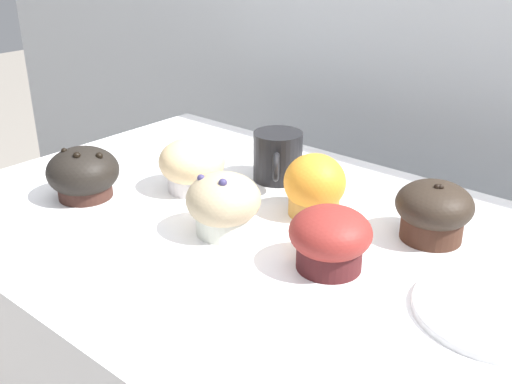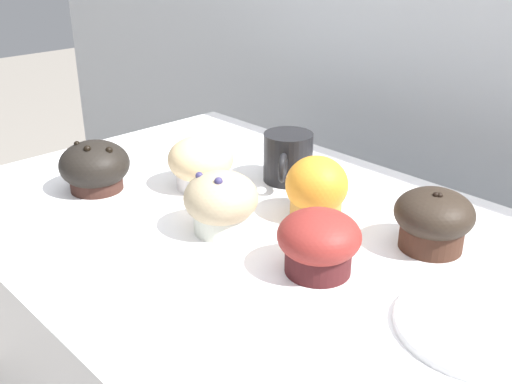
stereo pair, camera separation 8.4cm
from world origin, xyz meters
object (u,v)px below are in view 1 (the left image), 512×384
Objects in this scene: muffin_front_center at (330,238)px; muffin_back_right at (315,187)px; muffin_back_center at (224,204)px; muffin_front_right at (83,174)px; muffin_front_left at (192,165)px; coffee_cup at (278,155)px; muffin_back_left at (434,210)px; serving_plate at (495,310)px.

muffin_back_right reaches higher than muffin_front_center.
muffin_back_right reaches higher than muffin_back_center.
muffin_front_center is 1.11× the size of muffin_back_right.
muffin_back_right is 0.83× the size of muffin_front_right.
muffin_front_right is at bearing -170.27° from muffin_front_center.
muffin_front_left is 1.03× the size of muffin_back_center.
coffee_cup is (-0.06, 0.20, -0.00)m from muffin_back_center.
muffin_back_left is (0.06, 0.15, 0.00)m from muffin_front_center.
muffin_front_left is (-0.36, -0.09, -0.00)m from muffin_back_left.
muffin_back_center is 0.94× the size of coffee_cup.
muffin_back_left is at bearing 14.39° from muffin_front_left.
muffin_back_right is at bearing -166.18° from muffin_back_left.
muffin_back_left is 0.57× the size of serving_plate.
muffin_front_center is 0.93× the size of coffee_cup.
coffee_cup is (-0.12, 0.07, -0.00)m from muffin_back_right.
muffin_back_right is 0.31m from serving_plate.
muffin_front_center is 0.20m from serving_plate.
muffin_front_left is 0.96× the size of coffee_cup.
muffin_back_right is at bearing 64.86° from muffin_back_center.
muffin_back_center is (-0.23, -0.17, 0.00)m from muffin_back_left.
muffin_back_right reaches higher than muffin_front_left.
serving_plate is (0.13, -0.12, -0.04)m from muffin_back_left.
muffin_front_left is at bearing 168.96° from muffin_front_center.
muffin_back_left reaches higher than muffin_front_right.
muffin_front_center is 0.16m from muffin_back_left.
muffin_back_left is at bearing 25.24° from muffin_front_right.
muffin_front_left is 0.95× the size of muffin_front_right.
muffin_back_center is 0.57× the size of serving_plate.
muffin_back_left is 1.01× the size of muffin_back_center.
muffin_front_left reaches higher than coffee_cup.
muffin_front_left is 0.50m from serving_plate.
muffin_front_left is 0.17m from muffin_front_right.
muffin_back_right is 0.84× the size of coffee_cup.
muffin_front_right is at bearing -154.76° from muffin_back_left.
coffee_cup is at bearing 53.34° from muffin_front_right.
muffin_back_right is at bearing 14.86° from muffin_front_left.
muffin_back_right is 0.51× the size of serving_plate.
muffin_back_right reaches higher than muffin_front_right.
muffin_back_right reaches higher than coffee_cup.
coffee_cup is at bearing 57.06° from muffin_front_left.
muffin_back_right is 0.14m from muffin_back_center.
muffin_back_center is (-0.16, -0.02, 0.00)m from muffin_front_center.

